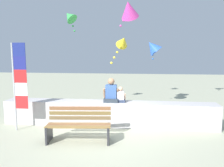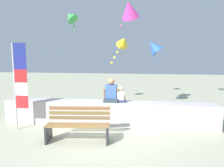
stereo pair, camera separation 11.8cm
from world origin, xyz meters
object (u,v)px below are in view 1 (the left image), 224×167
flag_banner (18,80)px  kite_green (70,17)px  park_bench (79,125)px  person_adult (111,93)px  kite_yellow (123,42)px  kite_magenta (129,9)px  person_child (121,96)px  kite_blue (153,47)px

flag_banner → kite_green: bearing=73.3°
park_bench → person_adult: bearing=62.9°
park_bench → flag_banner: flag_banner is taller
flag_banner → kite_yellow: size_ratio=2.57×
kite_yellow → kite_magenta: 1.20m
kite_magenta → kite_green: size_ratio=1.13×
person_adult → flag_banner: size_ratio=0.29×
person_child → kite_green: 4.04m
park_bench → kite_yellow: (1.02, 1.97, 2.30)m
park_bench → flag_banner: bearing=163.7°
person_child → kite_blue: (1.20, 3.16, 1.66)m
kite_magenta → park_bench: bearing=-117.4°
park_bench → kite_green: 4.83m
person_adult → person_child: person_adult is taller
person_child → flag_banner: (-3.00, -0.80, 0.57)m
kite_yellow → flag_banner: bearing=-155.2°
person_adult → kite_yellow: 1.78m
flag_banner → kite_magenta: (3.20, 1.76, 2.31)m
person_child → flag_banner: 3.15m
kite_green → kite_blue: bearing=21.0°
person_child → kite_yellow: kite_yellow is taller
kite_yellow → kite_green: (-2.22, 1.26, 1.08)m
park_bench → person_child: (1.01, 1.38, 0.55)m
kite_yellow → person_child: bearing=-91.3°
person_child → flag_banner: size_ratio=0.19×
kite_green → park_bench: bearing=-69.8°
park_bench → flag_banner: (-1.99, 0.58, 1.12)m
kite_blue → kite_magenta: kite_magenta is taller
person_adult → kite_yellow: bearing=61.9°
person_adult → flag_banner: 2.85m
kite_magenta → person_child: bearing=-101.8°
person_child → kite_green: (-2.20, 1.86, 2.83)m
kite_blue → kite_magenta: bearing=-114.4°
person_adult → person_child: bearing=0.1°
person_adult → person_child: size_ratio=1.54×
person_child → kite_yellow: bearing=88.7°
flag_banner → kite_blue: kite_blue is taller
kite_yellow → kite_green: size_ratio=1.17×
park_bench → kite_magenta: kite_magenta is taller
person_adult → kite_green: (-1.90, 1.86, 2.73)m
kite_green → kite_magenta: bearing=-20.4°
person_adult → kite_magenta: kite_magenta is taller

